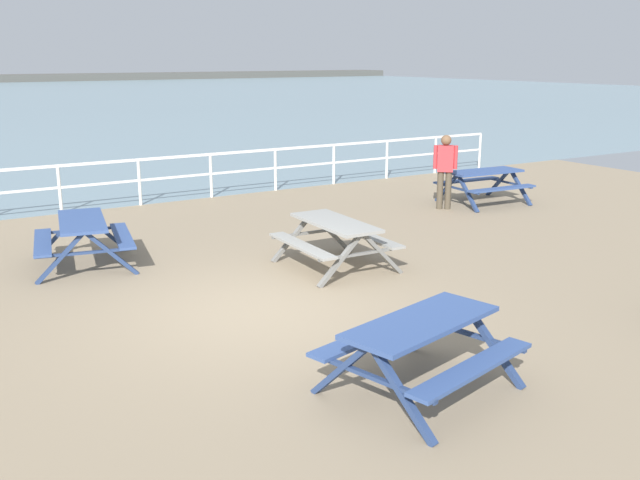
{
  "coord_description": "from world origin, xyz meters",
  "views": [
    {
      "loc": [
        -4.09,
        -8.19,
        3.35
      ],
      "look_at": [
        1.09,
        0.19,
        0.8
      ],
      "focal_mm": 40.07,
      "sensor_mm": 36.0,
      "label": 1
    }
  ],
  "objects_px": {
    "picnic_table_far_left": "(421,338)",
    "picnic_table_near_left": "(83,231)",
    "picnic_table_near_right": "(335,233)",
    "picnic_table_corner": "(484,179)",
    "visitor": "(445,167)"
  },
  "relations": [
    {
      "from": "picnic_table_near_left",
      "to": "picnic_table_near_right",
      "type": "height_order",
      "value": "same"
    },
    {
      "from": "picnic_table_far_left",
      "to": "visitor",
      "type": "xyz_separation_m",
      "value": [
        6.23,
        6.74,
        0.36
      ]
    },
    {
      "from": "picnic_table_near_right",
      "to": "picnic_table_corner",
      "type": "bearing_deg",
      "value": -64.14
    },
    {
      "from": "picnic_table_near_right",
      "to": "picnic_table_far_left",
      "type": "height_order",
      "value": "same"
    },
    {
      "from": "picnic_table_far_left",
      "to": "picnic_table_near_left",
      "type": "bearing_deg",
      "value": 91.56
    },
    {
      "from": "picnic_table_far_left",
      "to": "picnic_table_corner",
      "type": "height_order",
      "value": "same"
    },
    {
      "from": "picnic_table_near_left",
      "to": "picnic_table_far_left",
      "type": "distance_m",
      "value": 6.67
    },
    {
      "from": "picnic_table_near_right",
      "to": "visitor",
      "type": "bearing_deg",
      "value": -58.67
    },
    {
      "from": "picnic_table_near_left",
      "to": "picnic_table_near_right",
      "type": "distance_m",
      "value": 4.11
    },
    {
      "from": "picnic_table_near_right",
      "to": "picnic_table_corner",
      "type": "relative_size",
      "value": 0.98
    },
    {
      "from": "picnic_table_far_left",
      "to": "picnic_table_corner",
      "type": "relative_size",
      "value": 1.11
    },
    {
      "from": "picnic_table_corner",
      "to": "visitor",
      "type": "relative_size",
      "value": 1.14
    },
    {
      "from": "picnic_table_far_left",
      "to": "picnic_table_corner",
      "type": "bearing_deg",
      "value": 28.22
    },
    {
      "from": "visitor",
      "to": "picnic_table_corner",
      "type": "bearing_deg",
      "value": -50.28
    },
    {
      "from": "picnic_table_corner",
      "to": "picnic_table_near_left",
      "type": "bearing_deg",
      "value": -174.25
    }
  ]
}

